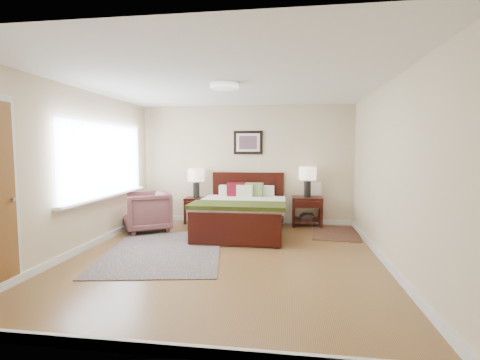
{
  "coord_description": "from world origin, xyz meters",
  "views": [
    {
      "loc": [
        0.91,
        -4.9,
        1.56
      ],
      "look_at": [
        0.09,
        0.97,
        1.05
      ],
      "focal_mm": 26.0,
      "sensor_mm": 36.0,
      "label": 1
    }
  ],
  "objects": [
    {
      "name": "floor",
      "position": [
        0.0,
        0.0,
        0.0
      ],
      "size": [
        5.0,
        5.0,
        0.0
      ],
      "primitive_type": "plane",
      "color": "brown",
      "rests_on": "ground"
    },
    {
      "name": "back_wall",
      "position": [
        0.0,
        2.5,
        1.25
      ],
      "size": [
        4.5,
        0.04,
        2.5
      ],
      "primitive_type": "cube",
      "color": "beige",
      "rests_on": "ground"
    },
    {
      "name": "front_wall",
      "position": [
        0.0,
        -2.5,
        1.25
      ],
      "size": [
        4.5,
        0.04,
        2.5
      ],
      "primitive_type": "cube",
      "color": "beige",
      "rests_on": "ground"
    },
    {
      "name": "left_wall",
      "position": [
        -2.25,
        0.0,
        1.25
      ],
      "size": [
        0.04,
        5.0,
        2.5
      ],
      "primitive_type": "cube",
      "color": "beige",
      "rests_on": "ground"
    },
    {
      "name": "right_wall",
      "position": [
        2.25,
        0.0,
        1.25
      ],
      "size": [
        0.04,
        5.0,
        2.5
      ],
      "primitive_type": "cube",
      "color": "beige",
      "rests_on": "ground"
    },
    {
      "name": "ceiling",
      "position": [
        0.0,
        0.0,
        2.5
      ],
      "size": [
        4.5,
        5.0,
        0.02
      ],
      "primitive_type": "cube",
      "color": "white",
      "rests_on": "back_wall"
    },
    {
      "name": "window",
      "position": [
        -2.2,
        0.7,
        1.38
      ],
      "size": [
        0.11,
        2.72,
        1.32
      ],
      "color": "silver",
      "rests_on": "left_wall"
    },
    {
      "name": "ceil_fixture",
      "position": [
        0.0,
        0.0,
        2.47
      ],
      "size": [
        0.44,
        0.44,
        0.08
      ],
      "color": "white",
      "rests_on": "ceiling"
    },
    {
      "name": "bed",
      "position": [
        0.05,
        1.53,
        0.49
      ],
      "size": [
        1.64,
        1.98,
        1.07
      ],
      "color": "#360D08",
      "rests_on": "ground"
    },
    {
      "name": "wall_art",
      "position": [
        0.05,
        2.47,
        1.72
      ],
      "size": [
        0.62,
        0.05,
        0.5
      ],
      "color": "black",
      "rests_on": "back_wall"
    },
    {
      "name": "nightstand_left",
      "position": [
        -1.04,
        2.25,
        0.43
      ],
      "size": [
        0.46,
        0.41,
        0.55
      ],
      "color": "#360D08",
      "rests_on": "ground"
    },
    {
      "name": "nightstand_right",
      "position": [
        1.3,
        2.26,
        0.38
      ],
      "size": [
        0.61,
        0.46,
        0.6
      ],
      "color": "#360D08",
      "rests_on": "ground"
    },
    {
      "name": "lamp_left",
      "position": [
        -1.04,
        2.27,
        0.98
      ],
      "size": [
        0.35,
        0.35,
        0.61
      ],
      "color": "black",
      "rests_on": "nightstand_left"
    },
    {
      "name": "lamp_right",
      "position": [
        1.3,
        2.27,
        1.04
      ],
      "size": [
        0.35,
        0.35,
        0.61
      ],
      "color": "black",
      "rests_on": "nightstand_right"
    },
    {
      "name": "armchair",
      "position": [
        -1.8,
        1.41,
        0.38
      ],
      "size": [
        1.14,
        1.13,
        0.76
      ],
      "primitive_type": "imported",
      "rotation": [
        0.0,
        0.0,
        -1.0
      ],
      "color": "brown",
      "rests_on": "ground"
    },
    {
      "name": "rug_persian",
      "position": [
        -0.99,
        0.15,
        0.01
      ],
      "size": [
        2.11,
        2.69,
        0.01
      ],
      "primitive_type": "cube",
      "rotation": [
        0.0,
        0.0,
        0.17
      ],
      "color": "#0C0C3D",
      "rests_on": "ground"
    },
    {
      "name": "rug_navy",
      "position": [
        1.8,
        1.72,
        0.01
      ],
      "size": [
        0.95,
        1.33,
        0.01
      ],
      "primitive_type": "cube",
      "rotation": [
        0.0,
        0.0,
        -0.09
      ],
      "color": "black",
      "rests_on": "ground"
    }
  ]
}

